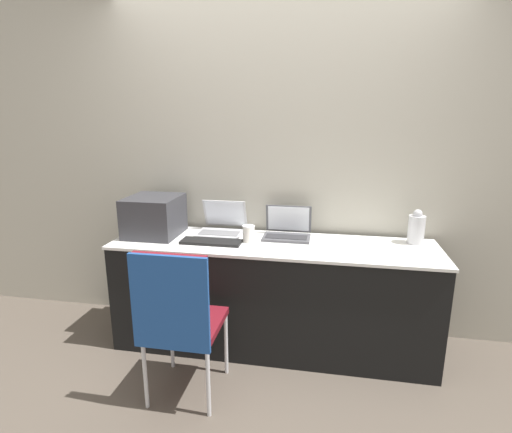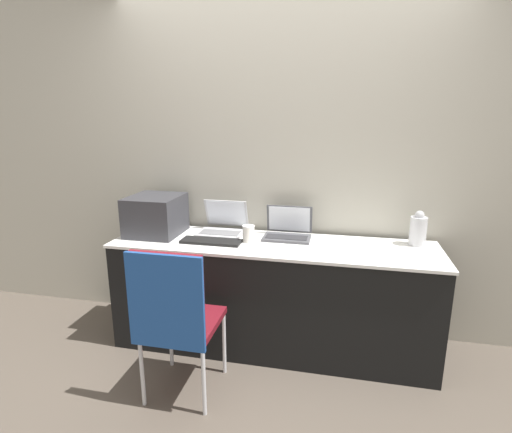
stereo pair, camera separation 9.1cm
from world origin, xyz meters
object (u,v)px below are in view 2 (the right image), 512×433
coffee_cup (249,234)px  chair (174,311)px  laptop_right (288,231)px  external_keyboard (211,241)px  laptop_left (223,226)px  printer (156,214)px  metal_pitcher (418,230)px

coffee_cup → chair: size_ratio=0.12×
laptop_right → external_keyboard: 0.57m
laptop_left → external_keyboard: bearing=-91.4°
external_keyboard → chair: 0.68m
printer → external_keyboard: bearing=-14.3°
laptop_right → external_keyboard: laptop_right is taller
laptop_right → coffee_cup: bearing=-148.1°
chair → laptop_left: bearing=89.1°
metal_pitcher → chair: metal_pitcher is taller
printer → chair: printer is taller
coffee_cup → chair: (-0.26, -0.72, -0.26)m
laptop_right → chair: laptop_right is taller
coffee_cup → metal_pitcher: bearing=8.8°
printer → chair: size_ratio=0.41×
laptop_left → metal_pitcher: bearing=-0.1°
printer → coffee_cup: size_ratio=3.37×
laptop_left → coffee_cup: size_ratio=2.85×
laptop_right → coffee_cup: 0.30m
laptop_right → metal_pitcher: (0.90, 0.02, 0.06)m
printer → coffee_cup: printer is taller
laptop_left → laptop_right: 0.50m
coffee_cup → external_keyboard: bearing=-162.2°
laptop_left → coffee_cup: (0.25, -0.18, 0.01)m
printer → laptop_right: bearing=7.0°
laptop_left → external_keyboard: (-0.01, -0.26, -0.04)m
laptop_left → laptop_right: laptop_left is taller
laptop_left → chair: (-0.01, -0.90, -0.25)m
printer → metal_pitcher: bearing=4.3°
laptop_right → chair: 1.05m
laptop_right → metal_pitcher: size_ratio=1.39×
coffee_cup → metal_pitcher: 1.17m
metal_pitcher → chair: bearing=-147.5°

